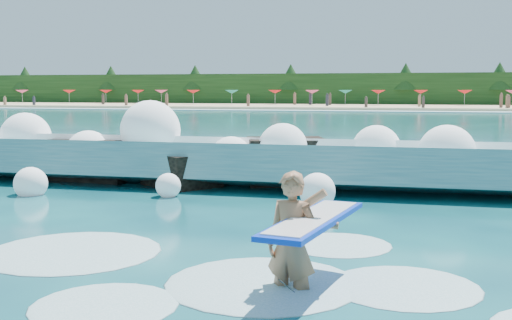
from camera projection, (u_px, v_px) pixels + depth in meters
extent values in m
plane|color=#072E3E|center=(150.00, 234.00, 11.76)|extent=(200.00, 200.00, 0.00)
cube|color=tan|center=(382.00, 107.00, 86.90)|extent=(140.00, 20.00, 0.40)
cube|color=silver|center=(377.00, 111.00, 76.32)|extent=(140.00, 5.00, 0.08)
cube|color=black|center=(386.00, 90.00, 96.28)|extent=(140.00, 4.00, 5.00)
cube|color=teal|center=(187.00, 167.00, 18.03)|extent=(19.02, 2.90, 1.59)
cube|color=silver|center=(197.00, 147.00, 18.74)|extent=(19.02, 1.34, 0.74)
cube|color=black|center=(96.00, 162.00, 19.13)|extent=(2.71, 2.12, 1.39)
cube|color=black|center=(181.00, 172.00, 17.64)|extent=(2.43, 2.35, 1.07)
cube|color=black|center=(286.00, 165.00, 18.12)|extent=(2.56, 2.29, 1.49)
imported|color=#966646|center=(292.00, 244.00, 8.38)|extent=(0.79, 0.61, 1.92)
cube|color=#0B32CB|center=(314.00, 220.00, 8.33)|extent=(1.04, 2.69, 0.07)
cube|color=silver|center=(314.00, 219.00, 8.32)|extent=(0.89, 2.46, 0.07)
cylinder|color=black|center=(287.00, 286.00, 7.20)|extent=(0.01, 0.91, 0.43)
sphere|color=white|center=(26.00, 138.00, 19.90)|extent=(1.57, 1.57, 1.57)
sphere|color=white|center=(89.00, 154.00, 18.92)|extent=(1.38, 1.38, 1.38)
sphere|color=white|center=(150.00, 130.00, 18.62)|extent=(1.75, 1.75, 1.75)
sphere|color=white|center=(231.00, 158.00, 17.48)|extent=(1.18, 1.18, 1.18)
sphere|color=white|center=(283.00, 148.00, 17.39)|extent=(1.36, 1.36, 1.36)
sphere|color=white|center=(376.00, 149.00, 17.19)|extent=(1.30, 1.30, 1.30)
sphere|color=white|center=(447.00, 153.00, 15.95)|extent=(1.43, 1.43, 1.43)
sphere|color=white|center=(31.00, 184.00, 16.16)|extent=(0.84, 0.84, 0.84)
sphere|color=white|center=(168.00, 186.00, 15.87)|extent=(0.63, 0.63, 0.63)
sphere|color=white|center=(317.00, 191.00, 14.58)|extent=(0.83, 0.83, 0.83)
ellipsoid|color=silver|center=(263.00, 284.00, 8.79)|extent=(2.72, 2.72, 0.14)
ellipsoid|color=silver|center=(104.00, 306.00, 7.89)|extent=(1.85, 1.85, 0.09)
ellipsoid|color=silver|center=(404.00, 287.00, 8.64)|extent=(2.07, 2.07, 0.10)
ellipsoid|color=silver|center=(73.00, 252.00, 10.49)|extent=(2.90, 2.90, 0.14)
ellipsoid|color=silver|center=(338.00, 245.00, 10.97)|extent=(1.84, 1.84, 0.09)
cone|color=#D93F75|center=(22.00, 91.00, 101.00)|extent=(2.00, 2.00, 0.50)
cone|color=red|center=(69.00, 91.00, 99.97)|extent=(2.00, 2.00, 0.50)
cone|color=red|center=(106.00, 91.00, 101.57)|extent=(2.00, 2.00, 0.50)
cone|color=red|center=(138.00, 92.00, 99.05)|extent=(2.00, 2.00, 0.50)
cone|color=#D93F75|center=(161.00, 92.00, 97.99)|extent=(2.00, 2.00, 0.50)
cone|color=red|center=(193.00, 92.00, 94.86)|extent=(2.00, 2.00, 0.50)
cone|color=#137B74|center=(232.00, 92.00, 91.52)|extent=(2.00, 2.00, 0.50)
cone|color=red|center=(275.00, 92.00, 93.45)|extent=(2.00, 2.00, 0.50)
cone|color=#D93F75|center=(312.00, 92.00, 89.86)|extent=(2.00, 2.00, 0.50)
cone|color=#137B74|center=(345.00, 92.00, 91.61)|extent=(2.00, 2.00, 0.50)
cone|color=red|center=(378.00, 92.00, 88.55)|extent=(2.00, 2.00, 0.50)
cone|color=red|center=(421.00, 92.00, 88.35)|extent=(2.00, 2.00, 0.50)
cone|color=red|center=(465.00, 92.00, 87.16)|extent=(2.00, 2.00, 0.50)
cube|color=#3F332D|center=(221.00, 100.00, 89.26)|extent=(0.35, 0.22, 1.48)
cube|color=#8C664C|center=(443.00, 100.00, 88.21)|extent=(0.35, 0.22, 1.52)
cube|color=#262633|center=(326.00, 104.00, 79.86)|extent=(0.35, 0.22, 1.38)
cube|color=brown|center=(507.00, 102.00, 76.67)|extent=(0.35, 0.22, 1.41)
cube|color=#262633|center=(78.00, 98.00, 98.07)|extent=(0.35, 0.22, 1.59)
cube|color=brown|center=(171.00, 100.00, 91.41)|extent=(0.35, 0.22, 1.36)
cube|color=#3F332D|center=(77.00, 99.00, 100.27)|extent=(0.35, 0.22, 1.40)
cube|color=#262633|center=(111.00, 99.00, 97.90)|extent=(0.35, 0.22, 1.39)
cube|color=brown|center=(139.00, 99.00, 95.32)|extent=(0.35, 0.22, 1.58)
cube|color=#262633|center=(140.00, 99.00, 91.82)|extent=(0.35, 0.22, 1.55)
cube|color=brown|center=(404.00, 100.00, 87.54)|extent=(0.35, 0.22, 1.60)
cube|color=#3F332D|center=(357.00, 104.00, 79.68)|extent=(0.35, 0.22, 1.48)
cube|color=#262633|center=(107.00, 99.00, 100.44)|extent=(0.35, 0.22, 1.42)
cube|color=brown|center=(126.00, 100.00, 88.28)|extent=(0.35, 0.22, 1.48)
cube|color=#3F332D|center=(469.00, 100.00, 86.64)|extent=(0.35, 0.22, 1.50)
cube|color=#8C664C|center=(336.00, 100.00, 81.95)|extent=(0.35, 0.22, 1.59)
cube|color=#262633|center=(300.00, 100.00, 83.46)|extent=(0.35, 0.22, 1.52)
cube|color=brown|center=(176.00, 100.00, 89.40)|extent=(0.35, 0.22, 1.37)
cube|color=#3F332D|center=(228.00, 100.00, 92.05)|extent=(0.35, 0.22, 1.46)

